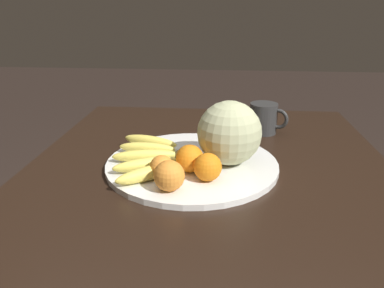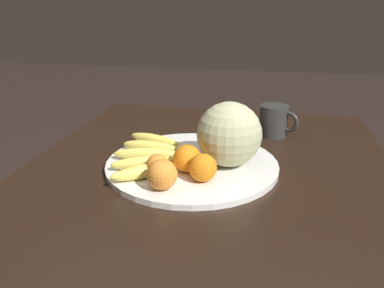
# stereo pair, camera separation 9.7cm
# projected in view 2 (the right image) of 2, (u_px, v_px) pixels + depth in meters

# --- Properties ---
(kitchen_table) EXTENTS (1.28, 0.98, 0.76)m
(kitchen_table) POSITION_uv_depth(u_px,v_px,m) (205.00, 215.00, 0.97)
(kitchen_table) COLOR black
(kitchen_table) RESTS_ON ground_plane
(fruit_bowl) EXTENTS (0.45, 0.45, 0.01)m
(fruit_bowl) POSITION_uv_depth(u_px,v_px,m) (192.00, 164.00, 1.00)
(fruit_bowl) COLOR white
(fruit_bowl) RESTS_ON kitchen_table
(melon) EXTENTS (0.17, 0.17, 0.17)m
(melon) POSITION_uv_depth(u_px,v_px,m) (229.00, 134.00, 0.95)
(melon) COLOR #B2B789
(melon) RESTS_ON fruit_bowl
(banana_bunch) EXTENTS (0.32, 0.20, 0.03)m
(banana_bunch) POSITION_uv_depth(u_px,v_px,m) (149.00, 154.00, 0.99)
(banana_bunch) COLOR #473819
(banana_bunch) RESTS_ON fruit_bowl
(orange_front_left) EXTENTS (0.07, 0.07, 0.07)m
(orange_front_left) POSITION_uv_depth(u_px,v_px,m) (162.00, 174.00, 0.84)
(orange_front_left) COLOR orange
(orange_front_left) RESTS_ON fruit_bowl
(orange_front_right) EXTENTS (0.07, 0.07, 0.07)m
(orange_front_right) POSITION_uv_depth(u_px,v_px,m) (203.00, 168.00, 0.88)
(orange_front_right) COLOR orange
(orange_front_right) RESTS_ON fruit_bowl
(orange_mid_center) EXTENTS (0.07, 0.07, 0.07)m
(orange_mid_center) POSITION_uv_depth(u_px,v_px,m) (187.00, 158.00, 0.92)
(orange_mid_center) COLOR orange
(orange_mid_center) RESTS_ON fruit_bowl
(orange_back_left) EXTENTS (0.06, 0.06, 0.06)m
(orange_back_left) POSITION_uv_depth(u_px,v_px,m) (158.00, 166.00, 0.90)
(orange_back_left) COLOR orange
(orange_back_left) RESTS_ON fruit_bowl
(produce_tag) EXTENTS (0.09, 0.07, 0.00)m
(produce_tag) POSITION_uv_depth(u_px,v_px,m) (171.00, 173.00, 0.92)
(produce_tag) COLOR white
(produce_tag) RESTS_ON fruit_bowl
(ceramic_mug) EXTENTS (0.09, 0.12, 0.10)m
(ceramic_mug) POSITION_uv_depth(u_px,v_px,m) (274.00, 121.00, 1.21)
(ceramic_mug) COLOR #2D2D2D
(ceramic_mug) RESTS_ON kitchen_table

